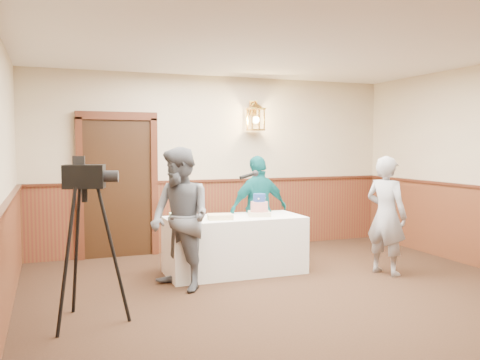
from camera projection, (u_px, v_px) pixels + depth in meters
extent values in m
plane|color=#2F1E12|center=(327.00, 315.00, 5.08)|extent=(7.00, 7.00, 0.00)
cube|color=#C5AF93|center=(217.00, 163.00, 8.25)|extent=(6.00, 0.02, 2.80)
cube|color=white|center=(330.00, 30.00, 4.89)|extent=(6.00, 7.00, 0.02)
cube|color=maroon|center=(218.00, 215.00, 8.29)|extent=(5.98, 0.04, 1.10)
cube|color=#482113|center=(218.00, 180.00, 8.23)|extent=(5.98, 0.07, 0.04)
cube|color=black|center=(118.00, 188.00, 7.66)|extent=(1.00, 0.06, 2.10)
cube|color=white|center=(235.00, 245.00, 6.73)|extent=(1.80, 0.80, 0.75)
cube|color=beige|center=(259.00, 214.00, 6.78)|extent=(0.36, 0.36, 0.06)
cylinder|color=red|center=(259.00, 207.00, 6.78)|extent=(0.23, 0.23, 0.13)
cylinder|color=#264698|center=(259.00, 198.00, 6.77)|extent=(0.16, 0.16, 0.11)
cube|color=#DBBA82|center=(220.00, 217.00, 6.48)|extent=(0.36, 0.30, 0.06)
cube|color=#C2EEA8|center=(182.00, 216.00, 6.52)|extent=(0.34, 0.28, 0.07)
imported|color=#56585F|center=(180.00, 219.00, 5.91)|extent=(0.91, 1.00, 1.68)
cylinder|color=black|center=(247.00, 176.00, 6.49)|extent=(0.23, 0.10, 0.09)
sphere|color=black|center=(255.00, 173.00, 6.57)|extent=(0.08, 0.08, 0.08)
imported|color=gray|center=(386.00, 215.00, 6.63)|extent=(0.56, 0.66, 1.55)
imported|color=#0E5C5E|center=(259.00, 210.00, 7.22)|extent=(0.95, 0.50, 1.55)
cube|color=black|center=(84.00, 177.00, 4.75)|extent=(0.41, 0.29, 0.22)
cylinder|color=black|center=(110.00, 176.00, 4.77)|extent=(0.17, 0.14, 0.11)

